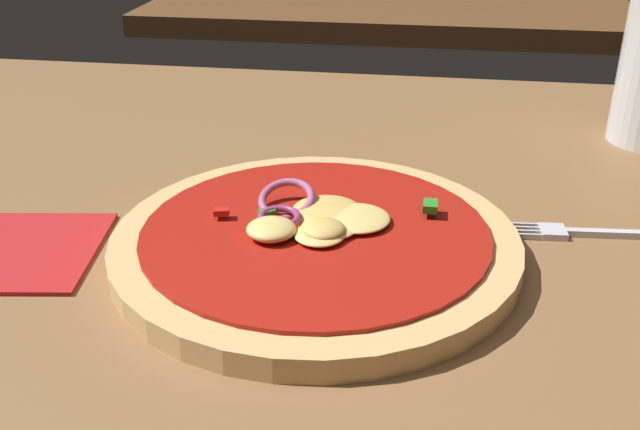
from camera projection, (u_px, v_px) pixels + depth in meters
dining_table at (349, 297)px, 0.48m from camera, size 1.15×0.95×0.04m
pizza at (315, 241)px, 0.49m from camera, size 0.28×0.28×0.04m
fork at (604, 233)px, 0.52m from camera, size 0.19×0.03×0.01m
background_table at (390, 9)px, 1.37m from camera, size 0.88×0.45×0.04m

